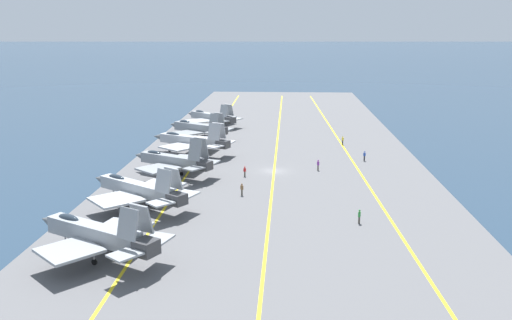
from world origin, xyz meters
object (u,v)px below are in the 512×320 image
Objects in this scene: parked_jet_nearest at (96,234)px; crew_green_vest at (359,216)px; parked_jet_fifth at (198,128)px; crew_blue_vest at (364,156)px; parked_jet_third at (173,161)px; crew_brown_vest at (242,189)px; crew_purple_vest at (318,165)px; parked_jet_fourth at (191,141)px; crew_yellow_vest at (343,140)px; parked_jet_sixth at (211,117)px; parked_jet_second at (138,189)px; crew_red_vest at (245,171)px.

parked_jet_nearest reaches higher than crew_green_vest.
crew_blue_vest is (-17.80, -32.88, -1.43)m from parked_jet_fifth.
parked_jet_third is at bearing 111.31° from crew_blue_vest.
crew_brown_vest is at bearing -128.52° from parked_jet_third.
crew_purple_vest is at bearing -135.79° from parked_jet_fifth.
parked_jet_fourth is at bearing -175.30° from parked_jet_fifth.
parked_jet_fifth is 8.37× the size of crew_yellow_vest.
parked_jet_fourth reaches higher than crew_yellow_vest.
parked_jet_sixth is at bearing 12.43° from crew_brown_vest.
parked_jet_sixth is (46.14, 0.47, -0.43)m from parked_jet_third.
parked_jet_sixth is at bearing 0.58° from parked_jet_third.
parked_jet_sixth is 8.38× the size of crew_blue_vest.
parked_jet_second is at bearing 179.51° from parked_jet_fifth.
parked_jet_sixth reaches higher than crew_red_vest.
crew_blue_vest reaches higher than crew_green_vest.
crew_blue_vest is at bearing -42.68° from crew_brown_vest.
parked_jet_third is 8.40× the size of crew_yellow_vest.
parked_jet_fourth is at bearing -178.78° from parked_jet_sixth.
parked_jet_second is 9.93× the size of crew_red_vest.
crew_yellow_vest reaches higher than crew_brown_vest.
parked_jet_third is 8.29× the size of crew_purple_vest.
parked_jet_second is 32.15m from crew_purple_vest.
parked_jet_nearest is 1.07× the size of parked_jet_sixth.
crew_green_vest is (-65.99, -27.40, -1.23)m from parked_jet_sixth.
crew_brown_vest is (22.54, -12.95, -1.78)m from parked_jet_nearest.
parked_jet_sixth is 8.41× the size of crew_yellow_vest.
crew_green_vest is 18.43m from crew_brown_vest.
parked_jet_nearest is 8.92× the size of crew_blue_vest.
crew_purple_vest is at bearing -50.20° from parked_jet_second.
parked_jet_second is 0.98× the size of parked_jet_fourth.
crew_blue_vest is (11.67, -20.50, 0.08)m from crew_red_vest.
crew_purple_vest is at bearing -114.03° from parked_jet_fourth.
parked_jet_fourth is 10.10× the size of crew_red_vest.
parked_jet_nearest is at bearing 152.29° from crew_yellow_vest.
crew_blue_vest reaches higher than crew_brown_vest.
parked_jet_third is 15.56m from parked_jet_fourth.
parked_jet_third is 15.13m from crew_brown_vest.
parked_jet_nearest is at bearing 150.12° from crew_brown_vest.
parked_jet_nearest is at bearing 158.99° from crew_red_vest.
crew_green_vest is (-19.84, -26.93, -1.66)m from parked_jet_third.
crew_blue_vest is 11.19m from crew_purple_vest.
crew_purple_vest is at bearing 129.78° from crew_blue_vest.
parked_jet_fifth is 30.63m from crew_yellow_vest.
parked_jet_sixth is (15.92, -0.55, -0.22)m from parked_jet_fifth.
parked_jet_third is at bearing -178.06° from parked_jet_fifth.
parked_jet_fifth reaches higher than crew_green_vest.
parked_jet_nearest is at bearing 177.87° from parked_jet_third.
parked_jet_fifth is 15.93m from parked_jet_sixth.
crew_purple_vest reaches higher than crew_green_vest.
parked_jet_sixth is 47.28m from crew_purple_vest.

